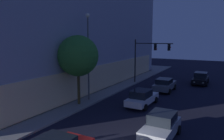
{
  "coord_description": "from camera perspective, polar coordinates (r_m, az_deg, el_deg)",
  "views": [
    {
      "loc": [
        -10.68,
        -5.45,
        6.63
      ],
      "look_at": [
        7.92,
        4.52,
        3.56
      ],
      "focal_mm": 35.6,
      "sensor_mm": 36.0,
      "label": 1
    }
  ],
  "objects": [
    {
      "name": "modern_building",
      "position": [
        38.67,
        -20.7,
        13.73
      ],
      "size": [
        36.57,
        29.61,
        21.49
      ],
      "color": "#4C4C51",
      "rests_on": "ground"
    },
    {
      "name": "car_silver",
      "position": [
        15.52,
        12.51,
        -13.84
      ],
      "size": [
        4.1,
        2.07,
        1.69
      ],
      "color": "#B7BABF",
      "rests_on": "ground"
    },
    {
      "name": "street_lamp_sidewalk",
      "position": [
        23.1,
        -6.14,
        5.85
      ],
      "size": [
        0.44,
        0.44,
        8.94
      ],
      "color": "#5D5D5D",
      "rests_on": "sidewalk_corner"
    },
    {
      "name": "car_white",
      "position": [
        22.2,
        7.71,
        -7.03
      ],
      "size": [
        4.7,
        2.15,
        1.61
      ],
      "color": "silver",
      "rests_on": "ground"
    },
    {
      "name": "car_black",
      "position": [
        34.56,
        21.78,
        -1.97
      ],
      "size": [
        4.66,
        2.19,
        1.68
      ],
      "color": "black",
      "rests_on": "ground"
    },
    {
      "name": "car_grey",
      "position": [
        28.65,
        13.36,
        -3.65
      ],
      "size": [
        4.58,
        2.16,
        1.62
      ],
      "color": "slate",
      "rests_on": "ground"
    },
    {
      "name": "traffic_light_far_corner",
      "position": [
        31.93,
        9.44,
        4.43
      ],
      "size": [
        0.33,
        5.53,
        6.28
      ],
      "color": "black",
      "rests_on": "sidewalk_corner"
    },
    {
      "name": "sidewalk_tree",
      "position": [
        21.63,
        -8.72,
        3.61
      ],
      "size": [
        3.96,
        3.96,
        6.75
      ],
      "color": "#493F1E",
      "rests_on": "sidewalk_corner"
    }
  ]
}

